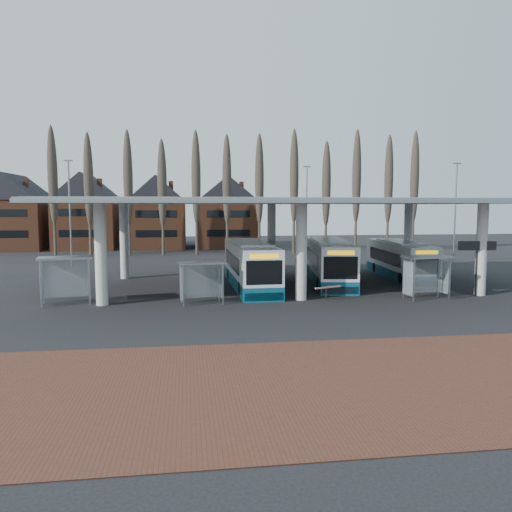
{
  "coord_description": "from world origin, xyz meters",
  "views": [
    {
      "loc": [
        -6.95,
        -27.5,
        5.82
      ],
      "look_at": [
        -2.2,
        7.0,
        2.33
      ],
      "focal_mm": 35.0,
      "sensor_mm": 36.0,
      "label": 1
    }
  ],
  "objects": [
    {
      "name": "shelter_0",
      "position": [
        -14.17,
        3.15,
        2.07
      ],
      "size": [
        3.29,
        2.07,
        2.84
      ],
      "rotation": [
        0.0,
        0.0,
        0.18
      ],
      "color": "gray",
      "rests_on": "ground"
    },
    {
      "name": "townhouse_row",
      "position": [
        -15.75,
        44.0,
        5.94
      ],
      "size": [
        36.8,
        10.3,
        12.25
      ],
      "color": "brown",
      "rests_on": "ground"
    },
    {
      "name": "lamp_post_c",
      "position": [
        20.0,
        20.0,
        5.34
      ],
      "size": [
        0.8,
        0.16,
        10.17
      ],
      "color": "slate",
      "rests_on": "ground"
    },
    {
      "name": "bus_3",
      "position": [
        10.19,
        11.02,
        1.42
      ],
      "size": [
        3.12,
        10.99,
        3.01
      ],
      "rotation": [
        0.0,
        0.0,
        -0.07
      ],
      "color": "white",
      "rests_on": "ground"
    },
    {
      "name": "barrier",
      "position": [
        1.6,
        2.07,
        0.76
      ],
      "size": [
        1.84,
        0.89,
        0.98
      ],
      "rotation": [
        0.0,
        0.0,
        0.39
      ],
      "color": "black",
      "rests_on": "ground"
    },
    {
      "name": "shelter_2",
      "position": [
        7.85,
        1.84,
        1.97
      ],
      "size": [
        3.07,
        1.78,
        2.71
      ],
      "rotation": [
        0.0,
        0.0,
        0.11
      ],
      "color": "gray",
      "rests_on": "ground"
    },
    {
      "name": "lamp_post_a",
      "position": [
        -18.0,
        22.0,
        5.34
      ],
      "size": [
        0.8,
        0.16,
        10.17
      ],
      "color": "slate",
      "rests_on": "ground"
    },
    {
      "name": "ground",
      "position": [
        0.0,
        0.0,
        0.0
      ],
      "size": [
        140.0,
        140.0,
        0.0
      ],
      "primitive_type": "plane",
      "color": "black",
      "rests_on": "ground"
    },
    {
      "name": "poplar_row",
      "position": [
        0.0,
        33.0,
        8.78
      ],
      "size": [
        45.1,
        1.1,
        14.5
      ],
      "color": "#473D33",
      "rests_on": "ground"
    },
    {
      "name": "station_canopy",
      "position": [
        0.0,
        8.0,
        5.68
      ],
      "size": [
        32.0,
        16.0,
        6.34
      ],
      "color": "silver",
      "rests_on": "ground"
    },
    {
      "name": "bus_1",
      "position": [
        -2.51,
        7.96,
        1.56
      ],
      "size": [
        2.77,
        11.94,
        3.31
      ],
      "rotation": [
        0.0,
        0.0,
        0.02
      ],
      "color": "white",
      "rests_on": "ground"
    },
    {
      "name": "info_sign_0",
      "position": [
        11.61,
        2.37,
        3.0
      ],
      "size": [
        2.38,
        0.56,
        3.57
      ],
      "rotation": [
        0.0,
        0.0,
        -0.18
      ],
      "color": "black",
      "rests_on": "ground"
    },
    {
      "name": "lamp_post_b",
      "position": [
        6.0,
        26.0,
        5.34
      ],
      "size": [
        0.8,
        0.16,
        10.17
      ],
      "color": "slate",
      "rests_on": "ground"
    },
    {
      "name": "shelter_1",
      "position": [
        -6.18,
        2.16,
        1.84
      ],
      "size": [
        2.89,
        1.73,
        2.53
      ],
      "rotation": [
        0.0,
        0.0,
        0.14
      ],
      "color": "gray",
      "rests_on": "ground"
    },
    {
      "name": "brick_strip",
      "position": [
        0.0,
        -12.0,
        0.01
      ],
      "size": [
        70.0,
        10.0,
        0.03
      ],
      "primitive_type": "cube",
      "color": "#522E21",
      "rests_on": "ground"
    },
    {
      "name": "bus_2",
      "position": [
        3.78,
        9.49,
        1.56
      ],
      "size": [
        4.31,
        12.14,
        3.3
      ],
      "rotation": [
        0.0,
        0.0,
        -0.15
      ],
      "color": "white",
      "rests_on": "ground"
    }
  ]
}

